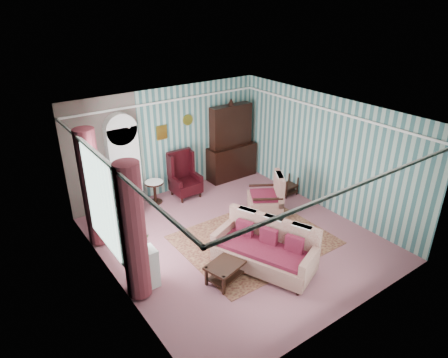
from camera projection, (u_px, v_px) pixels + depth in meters
floor at (235, 238)px, 9.07m from camera, size 6.00×6.00×0.00m
room_shell at (207, 161)px, 8.02m from camera, size 5.53×6.02×2.91m
bookcase at (125, 166)px, 9.97m from camera, size 0.80×0.28×2.24m
dresser_hutch at (232, 140)px, 11.57m from camera, size 1.50×0.56×2.36m
wingback_left at (123, 192)px, 9.77m from camera, size 0.76×0.80×1.25m
wingback_right at (185, 175)px, 10.69m from camera, size 0.76×0.80×1.25m
seated_woman at (124, 194)px, 9.78m from camera, size 0.44×0.40×1.18m
round_side_table at (155, 192)px, 10.49m from camera, size 0.50×0.50×0.60m
nest_table at (288, 186)px, 10.92m from camera, size 0.45×0.38×0.54m
plant_stand at (143, 270)px, 7.42m from camera, size 0.55×0.35×0.80m
rug at (254, 240)px, 9.01m from camera, size 3.20×2.60×0.01m
sofa at (264, 245)px, 7.87m from camera, size 1.67×2.24×1.10m
floral_armchair at (265, 195)px, 9.87m from camera, size 1.11×1.15×1.05m
coffee_table at (228, 270)px, 7.72m from camera, size 1.03×0.76×0.41m
potted_plant_a at (138, 245)px, 7.06m from camera, size 0.43×0.38×0.45m
potted_plant_b at (137, 237)px, 7.22m from camera, size 0.36×0.32×0.53m
potted_plant_c at (138, 242)px, 7.16m from camera, size 0.25×0.25×0.43m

